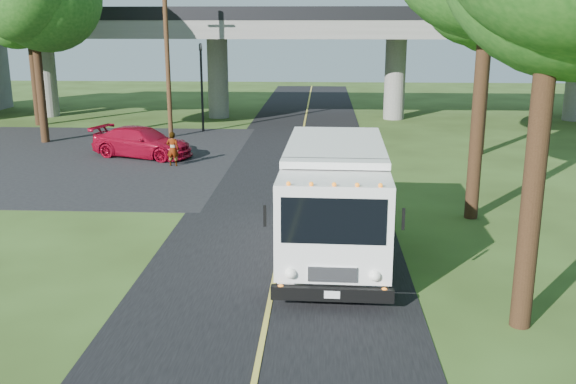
# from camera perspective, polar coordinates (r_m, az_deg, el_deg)

# --- Properties ---
(ground) EXTENTS (120.00, 120.00, 0.00)m
(ground) POSITION_cam_1_polar(r_m,az_deg,el_deg) (13.57, -2.29, -13.09)
(ground) COLOR #2D4016
(ground) RESTS_ON ground
(road) EXTENTS (7.00, 90.00, 0.02)m
(road) POSITION_cam_1_polar(r_m,az_deg,el_deg) (22.86, 0.04, -1.29)
(road) COLOR black
(road) RESTS_ON ground
(parking_lot) EXTENTS (16.00, 18.00, 0.01)m
(parking_lot) POSITION_cam_1_polar(r_m,az_deg,el_deg) (32.93, -18.68, 2.92)
(parking_lot) COLOR black
(parking_lot) RESTS_ON ground
(lane_line) EXTENTS (0.12, 90.00, 0.01)m
(lane_line) POSITION_cam_1_polar(r_m,az_deg,el_deg) (22.85, 0.04, -1.24)
(lane_line) COLOR gold
(lane_line) RESTS_ON road
(overpass) EXTENTS (54.00, 10.00, 7.30)m
(overpass) POSITION_cam_1_polar(r_m,az_deg,el_deg) (43.99, 1.61, 12.46)
(overpass) COLOR slate
(overpass) RESTS_ON ground
(traffic_signal) EXTENTS (0.18, 0.22, 5.20)m
(traffic_signal) POSITION_cam_1_polar(r_m,az_deg,el_deg) (38.73, -7.70, 10.01)
(traffic_signal) COLOR black
(traffic_signal) RESTS_ON ground
(utility_pole) EXTENTS (1.60, 0.26, 9.00)m
(utility_pole) POSITION_cam_1_polar(r_m,az_deg,el_deg) (37.01, -10.68, 11.84)
(utility_pole) COLOR #472D19
(utility_pole) RESTS_ON ground
(tree_left_far) EXTENTS (5.26, 5.16, 9.89)m
(tree_left_far) POSITION_cam_1_polar(r_m,az_deg,el_deg) (43.66, -22.01, 15.22)
(tree_left_far) COLOR #382314
(tree_left_far) RESTS_ON ground
(step_van) EXTENTS (2.91, 7.48, 3.11)m
(step_van) POSITION_cam_1_polar(r_m,az_deg,el_deg) (17.67, 4.16, -0.50)
(step_van) COLOR white
(step_van) RESTS_ON ground
(red_sedan) EXTENTS (5.42, 3.47, 1.46)m
(red_sedan) POSITION_cam_1_polar(r_m,az_deg,el_deg) (32.06, -12.83, 4.34)
(red_sedan) COLOR maroon
(red_sedan) RESTS_ON ground
(pedestrian) EXTENTS (0.62, 0.44, 1.59)m
(pedestrian) POSITION_cam_1_polar(r_m,az_deg,el_deg) (29.66, -10.21, 3.78)
(pedestrian) COLOR gray
(pedestrian) RESTS_ON ground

